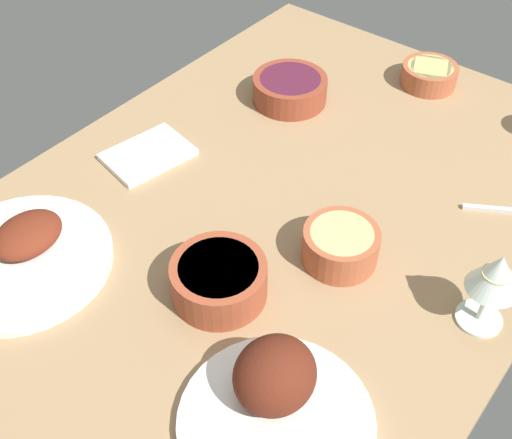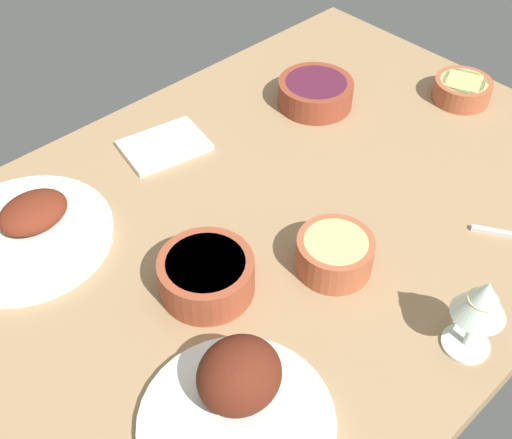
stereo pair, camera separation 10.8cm
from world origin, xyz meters
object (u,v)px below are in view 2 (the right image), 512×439
(plate_near_viewer, at_px, (28,229))
(bowl_potatoes, at_px, (462,89))
(bowl_pasta, at_px, (335,253))
(folded_napkin, at_px, (164,146))
(bowl_cream, at_px, (206,274))
(plate_center_main, at_px, (238,398))
(bowl_onions, at_px, (315,92))
(wine_glass, at_px, (482,302))

(plate_near_viewer, xyz_separation_m, bowl_potatoes, (-0.87, 0.27, 0.01))
(bowl_potatoes, bearing_deg, plate_near_viewer, -16.88)
(bowl_potatoes, distance_m, bowl_pasta, 0.57)
(plate_near_viewer, bearing_deg, folded_napkin, -173.69)
(plate_near_viewer, bearing_deg, bowl_pasta, 129.14)
(plate_near_viewer, xyz_separation_m, folded_napkin, (-0.31, -0.03, -0.01))
(bowl_cream, bearing_deg, plate_near_viewer, -63.56)
(plate_center_main, distance_m, bowl_cream, 0.22)
(bowl_cream, height_order, folded_napkin, bowl_cream)
(bowl_onions, distance_m, bowl_cream, 0.54)
(folded_napkin, bearing_deg, plate_near_viewer, 6.31)
(bowl_potatoes, relative_size, wine_glass, 0.86)
(plate_near_viewer, height_order, bowl_potatoes, plate_near_viewer)
(plate_center_main, bearing_deg, folded_napkin, -117.79)
(plate_center_main, height_order, bowl_pasta, plate_center_main)
(bowl_potatoes, distance_m, folded_napkin, 0.64)
(bowl_cream, relative_size, bowl_pasta, 1.20)
(plate_near_viewer, distance_m, folded_napkin, 0.31)
(plate_near_viewer, distance_m, bowl_cream, 0.33)
(bowl_pasta, height_order, folded_napkin, bowl_pasta)
(bowl_potatoes, height_order, wine_glass, wine_glass)
(plate_near_viewer, height_order, folded_napkin, plate_near_viewer)
(bowl_onions, bearing_deg, folded_napkin, -17.03)
(plate_center_main, xyz_separation_m, bowl_pasta, (-0.28, -0.08, -0.00))
(bowl_potatoes, xyz_separation_m, wine_glass, (0.52, 0.36, 0.07))
(bowl_potatoes, xyz_separation_m, bowl_pasta, (0.55, 0.13, 0.01))
(plate_near_viewer, relative_size, wine_glass, 2.09)
(bowl_pasta, bearing_deg, bowl_potatoes, -166.64)
(bowl_potatoes, relative_size, folded_napkin, 0.76)
(wine_glass, bearing_deg, folded_napkin, -86.69)
(plate_center_main, bearing_deg, bowl_pasta, -163.34)
(bowl_onions, xyz_separation_m, bowl_cream, (0.49, 0.23, 0.00))
(plate_center_main, height_order, bowl_onions, plate_center_main)
(bowl_pasta, bearing_deg, wine_glass, 96.77)
(bowl_potatoes, distance_m, bowl_cream, 0.73)
(bowl_onions, height_order, folded_napkin, bowl_onions)
(bowl_cream, bearing_deg, plate_center_main, 60.80)
(plate_center_main, distance_m, bowl_potatoes, 0.86)
(bowl_potatoes, bearing_deg, folded_napkin, -28.05)
(bowl_potatoes, relative_size, bowl_pasta, 0.98)
(plate_center_main, bearing_deg, bowl_cream, -119.20)
(bowl_onions, relative_size, wine_glass, 1.12)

